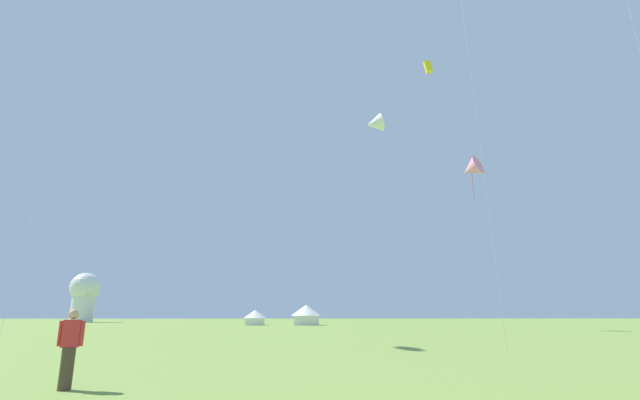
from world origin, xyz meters
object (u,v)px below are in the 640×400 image
kite_yellow_box (428,68)px  kite_pink_delta (471,169)px  person_spectator (69,350)px  kite_white_delta (374,124)px  festival_tent_left (255,317)px  observatory_dome (84,294)px  festival_tent_right (306,314)px

kite_yellow_box → kite_pink_delta: bearing=-79.4°
kite_yellow_box → person_spectator: (-21.04, -39.09, -30.51)m
kite_pink_delta → kite_yellow_box: bearing=100.6°
kite_white_delta → festival_tent_left: bearing=130.0°
festival_tent_left → kite_white_delta: bearing=-50.0°
observatory_dome → kite_white_delta: bearing=-41.5°
kite_white_delta → observatory_dome: 79.39m
kite_yellow_box → festival_tent_right: size_ratio=6.64×
festival_tent_right → observatory_dome: observatory_dome is taller
kite_white_delta → festival_tent_left: size_ratio=7.58×
kite_white_delta → festival_tent_right: bearing=113.1°
kite_white_delta → festival_tent_right: (-8.44, 19.76, -24.37)m
person_spectator → festival_tent_left: 64.28m
kite_yellow_box → observatory_dome: kite_yellow_box is taller
person_spectator → festival_tent_left: size_ratio=0.48×
kite_yellow_box → kite_white_delta: kite_yellow_box is taller
kite_white_delta → observatory_dome: kite_white_delta is taller
kite_white_delta → person_spectator: bearing=-108.7°
festival_tent_left → kite_pink_delta: bearing=-53.7°
person_spectator → kite_yellow_box: bearing=61.7°
kite_yellow_box → kite_white_delta: 9.63m
kite_yellow_box → observatory_dome: 88.58m
kite_yellow_box → observatory_dome: size_ratio=2.99×
kite_white_delta → person_spectator: kite_white_delta is taller
festival_tent_left → person_spectator: bearing=-88.6°
kite_pink_delta → person_spectator: size_ratio=9.84×
festival_tent_right → observatory_dome: (-49.05, 31.16, 4.26)m
kite_yellow_box → festival_tent_left: bearing=131.9°
kite_white_delta → kite_pink_delta: (7.38, -12.78, -10.32)m
kite_yellow_box → observatory_dome: (-63.48, 56.34, -25.35)m
kite_pink_delta → observatory_dome: bearing=135.5°
kite_yellow_box → kite_pink_delta: (1.38, -7.37, -15.57)m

